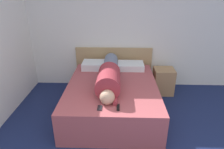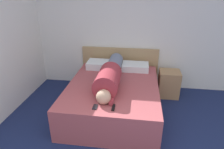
% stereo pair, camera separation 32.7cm
% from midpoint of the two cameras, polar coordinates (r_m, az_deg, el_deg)
% --- Properties ---
extents(wall_back, '(5.32, 0.06, 2.60)m').
position_cam_midpoint_polar(wall_back, '(4.34, 1.59, 13.00)').
color(wall_back, white).
rests_on(wall_back, ground_plane).
extents(bed, '(1.56, 1.94, 0.54)m').
position_cam_midpoint_polar(bed, '(3.63, -2.51, -6.67)').
color(bed, '#A84C51').
rests_on(bed, ground_plane).
extents(headboard, '(1.68, 0.04, 0.89)m').
position_cam_midpoint_polar(headboard, '(4.52, -1.57, 2.16)').
color(headboard, tan).
rests_on(headboard, ground_plane).
extents(nightstand, '(0.41, 0.39, 0.55)m').
position_cam_midpoint_polar(nightstand, '(4.34, 12.38, -1.87)').
color(nightstand, '#A37A51').
rests_on(nightstand, ground_plane).
extents(person_lying, '(0.38, 1.67, 0.38)m').
position_cam_midpoint_polar(person_lying, '(3.45, -3.50, -0.28)').
color(person_lying, tan).
rests_on(person_lying, bed).
extents(pillow_near_headboard, '(0.56, 0.39, 0.14)m').
position_cam_midpoint_polar(pillow_near_headboard, '(4.18, -6.79, 2.63)').
color(pillow_near_headboard, white).
rests_on(pillow_near_headboard, bed).
extents(pillow_second, '(0.53, 0.39, 0.13)m').
position_cam_midpoint_polar(pillow_second, '(4.14, 3.10, 2.44)').
color(pillow_second, white).
rests_on(pillow_second, bed).
extents(tv_remote, '(0.04, 0.15, 0.02)m').
position_cam_midpoint_polar(tv_remote, '(2.84, -1.57, -9.45)').
color(tv_remote, black).
rests_on(tv_remote, bed).
extents(cell_phone, '(0.06, 0.13, 0.01)m').
position_cam_midpoint_polar(cell_phone, '(2.86, -6.85, -9.54)').
color(cell_phone, black).
rests_on(cell_phone, bed).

